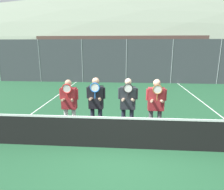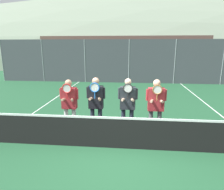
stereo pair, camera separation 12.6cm
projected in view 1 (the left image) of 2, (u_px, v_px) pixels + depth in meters
The scene contains 14 objects.
ground_plane at pixel (123, 148), 5.51m from camera, with size 120.00×120.00×0.00m, color #1E4C2D.
hill_distant at pixel (127, 55), 57.53m from camera, with size 139.35×77.42×27.10m.
clubhouse_building at pixel (121, 53), 22.83m from camera, with size 17.16×5.50×3.70m.
fence_back at pixel (126, 61), 14.83m from camera, with size 20.05×0.06×3.20m.
tennis_net at pixel (123, 132), 5.39m from camera, with size 10.37×0.09×1.01m.
court_line_left_sideline at pixel (36, 110), 8.69m from camera, with size 0.05×16.00×0.01m, color white.
court_line_right_sideline at pixel (219, 115), 8.12m from camera, with size 0.05×16.00×0.01m, color white.
player_leftmost at pixel (69, 103), 6.18m from camera, with size 0.59×0.34×1.75m.
player_center_left at pixel (96, 102), 6.09m from camera, with size 0.58×0.34×1.83m.
player_center_right at pixel (128, 103), 6.08m from camera, with size 0.60×0.34×1.81m.
player_rightmost at pixel (156, 103), 5.96m from camera, with size 0.61×0.34×1.80m.
car_far_left at pixel (71, 67), 17.49m from camera, with size 4.68×1.95×1.87m.
car_left_of_center at pixel (129, 68), 16.87m from camera, with size 4.02×1.90×1.85m.
car_center at pixel (187, 68), 16.95m from camera, with size 4.50×2.05×1.76m.
Camera 1 is at (0.07, -5.00, 2.75)m, focal length 32.00 mm.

